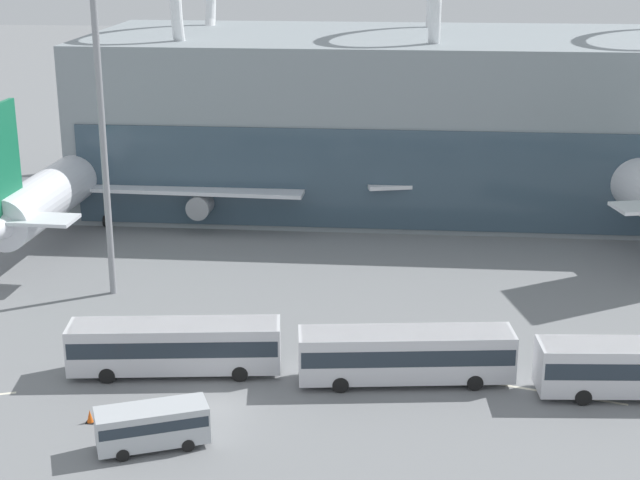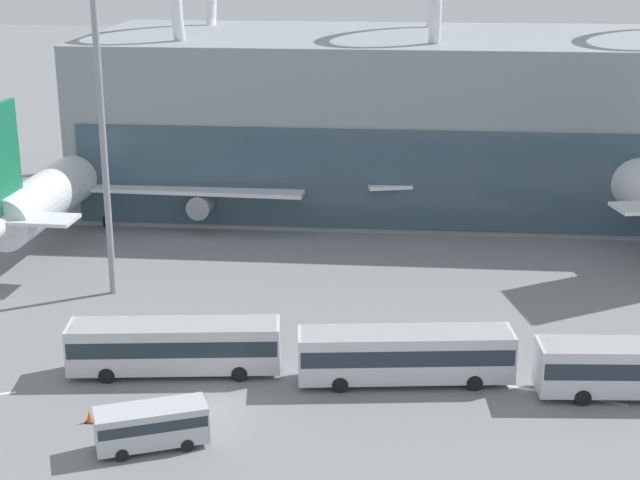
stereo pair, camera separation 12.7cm
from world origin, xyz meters
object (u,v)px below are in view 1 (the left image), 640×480
airliner_at_gate_near (77,177)px  airliner_at_gate_far (605,165)px  shuttle_bus_1 (406,353)px  traffic_cone_0 (90,416)px  service_van_foreground (152,424)px  floodlight_mast (94,12)px  shuttle_bus_0 (175,344)px

airliner_at_gate_near → airliner_at_gate_far: size_ratio=0.94×
airliner_at_gate_far → shuttle_bus_1: size_ratio=3.40×
airliner_at_gate_far → traffic_cone_0: size_ratio=59.22×
service_van_foreground → floodlight_mast: 31.27m
airliner_at_gate_near → airliner_at_gate_far: bearing=-80.7°
airliner_at_gate_near → floodlight_mast: (8.38, -17.39, 16.48)m
airliner_at_gate_far → service_van_foreground: size_ratio=7.20×
shuttle_bus_0 → traffic_cone_0: bearing=-123.5°
airliner_at_gate_far → airliner_at_gate_near: bearing=83.4°
airliner_at_gate_near → service_van_foreground: 43.66m
service_van_foreground → traffic_cone_0: size_ratio=8.22×
airliner_at_gate_near → traffic_cone_0: airliner_at_gate_near is taller
airliner_at_gate_near → floodlight_mast: floodlight_mast is taller
shuttle_bus_0 → traffic_cone_0: 7.75m
airliner_at_gate_far → service_van_foreground: bearing=131.6°
airliner_at_gate_near → service_van_foreground: airliner_at_gate_near is taller
shuttle_bus_1 → traffic_cone_0: 19.14m
shuttle_bus_0 → shuttle_bus_1: bearing=-6.7°
traffic_cone_0 → service_van_foreground: bearing=-29.1°
service_van_foreground → shuttle_bus_0: bearing=-106.7°
shuttle_bus_0 → service_van_foreground: (0.87, -9.15, -0.57)m
floodlight_mast → traffic_cone_0: floodlight_mast is taller
shuttle_bus_1 → service_van_foreground: bearing=-152.9°
airliner_at_gate_near → shuttle_bus_0: (16.41, -30.82, -2.67)m
airliner_at_gate_far → shuttle_bus_0: 49.51m
airliner_at_gate_far → floodlight_mast: size_ratio=1.43×
shuttle_bus_1 → service_van_foreground: (-13.55, -9.20, -0.57)m
airliner_at_gate_far → floodlight_mast: bearing=106.2°
airliner_at_gate_far → shuttle_bus_1: airliner_at_gate_far is taller
floodlight_mast → traffic_cone_0: size_ratio=41.27×
service_van_foreground → airliner_at_gate_near: bearing=-88.8°
airliner_at_gate_far → floodlight_mast: floodlight_mast is taller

